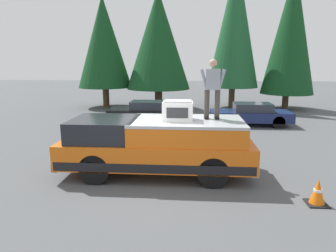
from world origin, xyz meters
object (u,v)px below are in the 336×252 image
Objects in this scene: pickup_truck at (157,145)px; person_on_truck_bed at (212,87)px; compressor_unit at (178,110)px; traffic_cone at (318,193)px; parked_car_navy at (251,114)px; parked_car_black at (147,112)px.

person_on_truck_bed reaches higher than pickup_truck.
traffic_cone is (-1.59, -3.34, -1.64)m from compressor_unit.
parked_car_navy is 1.00× the size of parked_car_black.
parked_car_navy is at bearing -25.27° from compressor_unit.
pickup_truck is at bearing -169.71° from parked_car_black.
compressor_unit is 0.20× the size of parked_car_navy.
person_on_truck_bed is at bearing 51.44° from traffic_cone.
parked_car_navy is (7.35, -4.12, -0.29)m from pickup_truck.
person_on_truck_bed is 0.41× the size of parked_car_navy.
person_on_truck_bed is 7.83m from parked_car_navy.
pickup_truck is 1.35× the size of parked_car_navy.
parked_car_navy is at bearing -1.09° from traffic_cone.
pickup_truck is 1.22m from compressor_unit.
person_on_truck_bed is (0.21, -1.58, 1.68)m from pickup_truck.
parked_car_black is at bearing 21.68° from person_on_truck_bed.
pickup_truck is 7.85m from parked_car_black.
compressor_unit is at bearing 64.45° from traffic_cone.
compressor_unit is 8.16m from parked_car_black.
compressor_unit reaches higher than traffic_cone.
compressor_unit reaches higher than parked_car_navy.
parked_car_navy reaches higher than traffic_cone.
pickup_truck is at bearing 150.72° from parked_car_navy.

